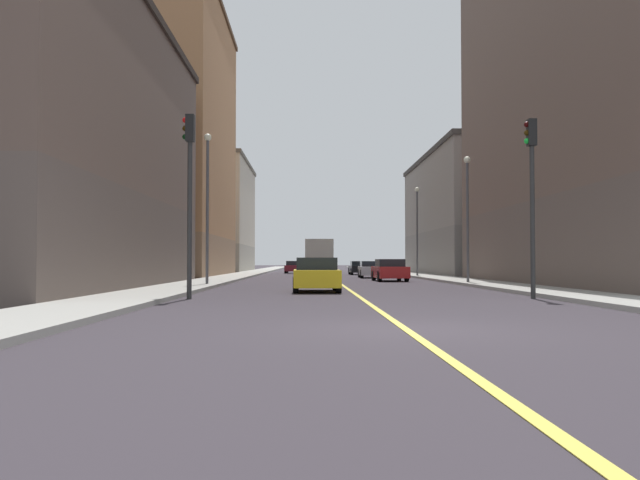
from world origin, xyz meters
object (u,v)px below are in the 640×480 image
(traffic_light_right_near, at_px, (189,180))
(car_yellow, at_px, (316,275))
(traffic_light_left_near, at_px, (532,182))
(building_right_midblock, at_px, (168,141))
(car_silver, at_px, (371,269))
(building_left_near, at_px, (606,68))
(car_blue, at_px, (315,269))
(box_truck, at_px, (319,257))
(car_black, at_px, (360,268))
(car_red, at_px, (390,270))
(car_maroon, at_px, (295,267))
(building_right_distant, at_px, (210,217))
(building_left_mid, at_px, (473,215))
(street_lamp_right_near, at_px, (207,193))
(building_right_corner, at_px, (49,144))
(street_lamp_left_far, at_px, (417,222))
(street_lamp_left_near, at_px, (467,205))

(traffic_light_right_near, bearing_deg, car_yellow, 51.26)
(traffic_light_left_near, bearing_deg, building_right_midblock, 119.67)
(car_silver, bearing_deg, building_left_near, -59.08)
(car_blue, bearing_deg, box_truck, 87.65)
(car_black, bearing_deg, car_red, -89.14)
(building_right_midblock, height_order, car_maroon, building_right_midblock)
(building_right_midblock, height_order, traffic_light_left_near, building_right_midblock)
(building_right_distant, distance_m, car_silver, 33.92)
(car_silver, bearing_deg, building_left_mid, 45.78)
(car_maroon, xyz_separation_m, box_truck, (2.37, -9.06, 1.05))
(building_right_midblock, relative_size, traffic_light_right_near, 3.64)
(street_lamp_right_near, height_order, box_truck, street_lamp_right_near)
(street_lamp_right_near, bearing_deg, car_silver, 61.66)
(building_right_corner, xyz_separation_m, box_truck, (12.52, 31.64, -4.77))
(building_right_corner, distance_m, building_right_midblock, 26.10)
(traffic_light_left_near, bearing_deg, box_truck, 99.38)
(building_right_distant, distance_m, traffic_light_right_near, 58.43)
(car_yellow, bearing_deg, building_right_distant, 102.75)
(building_left_near, xyz_separation_m, traffic_light_right_near, (-19.06, -11.47, -7.11))
(car_silver, xyz_separation_m, car_red, (0.35, -8.58, 0.04))
(building_left_near, relative_size, building_right_midblock, 1.16)
(building_right_midblock, relative_size, street_lamp_left_far, 3.24)
(building_right_distant, xyz_separation_m, street_lamp_left_near, (20.05, -44.38, -2.22))
(building_left_mid, distance_m, street_lamp_left_near, 26.71)
(building_left_near, bearing_deg, car_silver, 120.92)
(building_left_near, xyz_separation_m, car_red, (-9.99, 8.68, -10.39))
(building_left_mid, distance_m, box_truck, 14.64)
(building_right_corner, distance_m, car_yellow, 13.42)
(building_right_distant, relative_size, car_black, 4.62)
(building_right_midblock, distance_m, street_lamp_left_near, 29.08)
(car_maroon, bearing_deg, building_left_near, -65.93)
(car_red, bearing_deg, car_maroon, 102.99)
(car_maroon, bearing_deg, car_blue, -84.36)
(building_left_mid, relative_size, car_red, 5.63)
(street_lamp_right_near, bearing_deg, building_right_midblock, 106.27)
(traffic_light_right_near, bearing_deg, box_truck, 82.88)
(traffic_light_left_near, relative_size, car_maroon, 1.45)
(building_right_distant, relative_size, box_truck, 3.17)
(building_right_distant, relative_size, car_red, 4.58)
(building_right_corner, xyz_separation_m, street_lamp_right_near, (6.62, 3.00, -1.85))
(building_left_near, distance_m, box_truck, 32.67)
(building_right_midblock, xyz_separation_m, car_red, (16.68, -13.26, -10.47))
(street_lamp_left_near, height_order, street_lamp_right_near, street_lamp_right_near)
(street_lamp_right_near, relative_size, car_silver, 1.64)
(building_right_corner, height_order, street_lamp_right_near, building_right_corner)
(traffic_light_right_near, relative_size, street_lamp_left_near, 0.91)
(car_black, xyz_separation_m, car_red, (0.31, -20.68, 0.06))
(building_right_distant, distance_m, street_lamp_left_far, 34.18)
(building_right_midblock, relative_size, car_silver, 4.97)
(street_lamp_right_near, xyz_separation_m, car_blue, (5.47, 18.07, -3.96))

